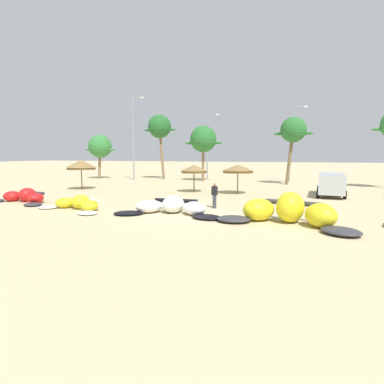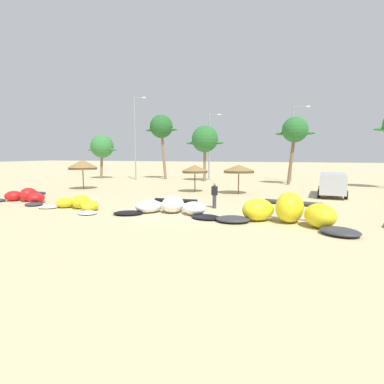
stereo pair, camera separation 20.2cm
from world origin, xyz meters
TOP-DOWN VIEW (x-y plane):
  - ground_plane at (0.00, 0.00)m, footprint 260.00×260.00m
  - kite_far_left at (-12.33, 0.33)m, footprint 5.48×2.81m
  - kite_left at (-6.74, -0.95)m, footprint 5.10×3.03m
  - kite_left_of_center at (-0.61, -0.43)m, footprint 6.54×3.21m
  - kite_center at (5.87, -1.13)m, footprint 6.86×3.97m
  - beach_umbrella_near_van at (-13.73, 8.67)m, footprint 2.84×2.84m
  - beach_umbrella_middle at (-2.50, 9.88)m, footprint 2.41×2.41m
  - beach_umbrella_near_palms at (1.51, 9.82)m, footprint 2.73×2.73m
  - parked_car_second at (9.09, 10.92)m, footprint 2.46×5.28m
  - person_near_kites at (1.34, 2.09)m, footprint 0.36×0.24m
  - palm_leftmost at (-19.93, 21.01)m, footprint 4.85×3.23m
  - palm_left at (-11.64, 23.00)m, footprint 4.76×3.17m
  - palm_left_of_gap at (-4.94, 21.46)m, footprint 5.03×3.35m
  - palm_center_left at (5.92, 20.11)m, footprint 4.27×2.85m
  - lamppost_west at (-14.37, 20.69)m, footprint 1.81×0.24m
  - lamppost_west_center at (-5.15, 24.83)m, footprint 1.75×0.24m
  - lamppost_east_center at (5.80, 24.70)m, footprint 2.05×0.24m

SIDE VIEW (x-z plane):
  - ground_plane at x=0.00m, z-range 0.00..0.00m
  - kite_left at x=-6.74m, z-range -0.10..0.79m
  - kite_left_of_center at x=-0.61m, z-range -0.12..0.89m
  - kite_far_left at x=-12.33m, z-range -0.12..0.89m
  - kite_center at x=5.87m, z-range -0.18..1.37m
  - person_near_kites at x=1.34m, z-range 0.01..1.63m
  - parked_car_second at x=9.09m, z-range 0.17..2.01m
  - beach_umbrella_middle at x=-2.50m, z-range 0.87..3.36m
  - beach_umbrella_near_palms at x=1.51m, z-range 0.92..3.46m
  - beach_umbrella_near_van at x=-13.73m, z-range 0.98..3.88m
  - palm_leftmost at x=-19.93m, z-range 1.42..7.62m
  - lamppost_west_center at x=-5.15m, z-range 0.53..9.44m
  - lamppost_east_center at x=5.80m, z-range 0.57..10.01m
  - palm_left_of_gap at x=-4.94m, z-range 1.79..8.84m
  - lamppost_west at x=-14.37m, z-range 0.56..11.52m
  - palm_center_left at x=5.92m, z-range 2.26..9.88m
  - palm_left at x=-11.64m, z-range 2.72..11.58m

